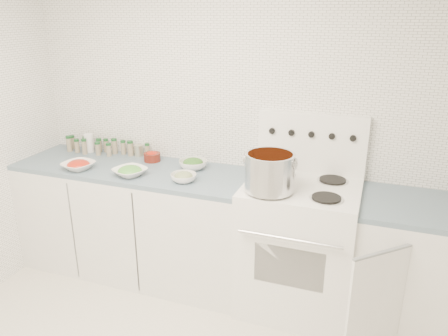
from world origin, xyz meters
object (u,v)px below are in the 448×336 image
bowl_tomato (78,165)px  bowl_snowpea (130,171)px  stove (299,243)px  stock_pot (270,170)px

bowl_tomato → bowl_snowpea: (0.44, 0.02, -0.00)m
stove → bowl_tomato: stove is taller
bowl_tomato → bowl_snowpea: size_ratio=0.92×
stock_pot → bowl_tomato: 1.48m
stove → bowl_snowpea: stove is taller
stock_pot → bowl_tomato: size_ratio=1.26×
stock_pot → bowl_snowpea: 1.05m
stove → bowl_tomato: (-1.66, -0.18, 0.44)m
bowl_tomato → stove: bearing=6.0°
stove → bowl_snowpea: (-1.23, -0.16, 0.44)m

